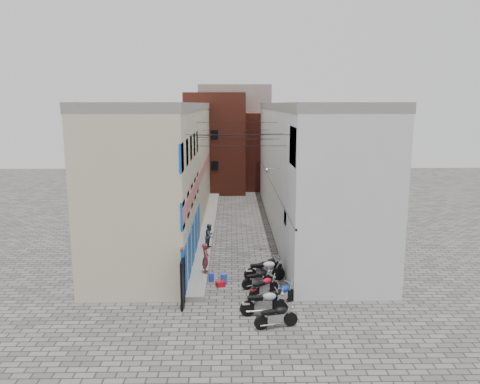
{
  "coord_description": "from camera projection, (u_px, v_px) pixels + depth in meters",
  "views": [
    {
      "loc": [
        -0.31,
        -20.1,
        8.94
      ],
      "look_at": [
        0.22,
        11.26,
        3.0
      ],
      "focal_mm": 35.0,
      "sensor_mm": 36.0,
      "label": 1
    }
  ],
  "objects": [
    {
      "name": "far_shopfront",
      "position": [
        235.0,
        184.0,
        45.95
      ],
      "size": [
        2.0,
        0.3,
        2.4
      ],
      "primitive_type": "cube",
      "color": "black",
      "rests_on": "ground"
    },
    {
      "name": "red_crate",
      "position": [
        220.0,
        284.0,
        23.21
      ],
      "size": [
        0.52,
        0.46,
        0.27
      ],
      "primitive_type": "cube",
      "rotation": [
        0.0,
        0.0,
        0.38
      ],
      "color": "red",
      "rests_on": "ground"
    },
    {
      "name": "person_a",
      "position": [
        206.0,
        258.0,
        24.27
      ],
      "size": [
        0.4,
        0.59,
        1.6
      ],
      "primitive_type": "imported",
      "rotation": [
        0.0,
        0.0,
        1.61
      ],
      "color": "brown",
      "rests_on": "plinth"
    },
    {
      "name": "motorcycle_c",
      "position": [
        282.0,
        294.0,
        20.97
      ],
      "size": [
        1.76,
        1.66,
        1.07
      ],
      "primitive_type": null,
      "rotation": [
        0.0,
        0.0,
        -0.84
      ],
      "color": "#0B28A5",
      "rests_on": "ground"
    },
    {
      "name": "motorcycle_a",
      "position": [
        276.0,
        315.0,
        18.86
      ],
      "size": [
        1.92,
        0.98,
        1.06
      ],
      "primitive_type": null,
      "rotation": [
        0.0,
        0.0,
        -1.34
      ],
      "color": "black",
      "rests_on": "ground"
    },
    {
      "name": "building_far_brick_right",
      "position": [
        263.0,
        150.0,
        50.19
      ],
      "size": [
        5.0,
        6.0,
        8.0
      ],
      "primitive_type": "cube",
      "color": "maroon",
      "rests_on": "ground"
    },
    {
      "name": "ground",
      "position": [
        239.0,
        302.0,
        21.41
      ],
      "size": [
        90.0,
        90.0,
        0.0
      ],
      "primitive_type": "plane",
      "color": "#504D4B",
      "rests_on": "ground"
    },
    {
      "name": "plinth",
      "position": [
        209.0,
        226.0,
        34.13
      ],
      "size": [
        0.9,
        26.0,
        0.25
      ],
      "primitive_type": "cube",
      "color": "gray",
      "rests_on": "ground"
    },
    {
      "name": "building_far_concrete",
      "position": [
        235.0,
        134.0,
        53.79
      ],
      "size": [
        8.0,
        5.0,
        11.0
      ],
      "primitive_type": "cube",
      "color": "gray",
      "rests_on": "ground"
    },
    {
      "name": "building_right",
      "position": [
        306.0,
        167.0,
        33.42
      ],
      "size": [
        5.94,
        26.0,
        9.0
      ],
      "color": "silver",
      "rests_on": "ground"
    },
    {
      "name": "water_jug_far",
      "position": [
        211.0,
        277.0,
        23.84
      ],
      "size": [
        0.37,
        0.37,
        0.45
      ],
      "primitive_type": "cylinder",
      "rotation": [
        0.0,
        0.0,
        0.4
      ],
      "color": "blue",
      "rests_on": "ground"
    },
    {
      "name": "motorcycle_g",
      "position": [
        269.0,
        265.0,
        24.71
      ],
      "size": [
        1.8,
        1.58,
        1.06
      ],
      "primitive_type": null,
      "rotation": [
        0.0,
        0.0,
        -0.91
      ],
      "color": "black",
      "rests_on": "ground"
    },
    {
      "name": "building_far_brick_left",
      "position": [
        216.0,
        143.0,
        47.96
      ],
      "size": [
        6.0,
        6.0,
        10.0
      ],
      "primitive_type": "cube",
      "color": "maroon",
      "rests_on": "ground"
    },
    {
      "name": "motorcycle_d",
      "position": [
        264.0,
        286.0,
        21.98
      ],
      "size": [
        1.74,
        1.56,
        1.04
      ],
      "primitive_type": null,
      "rotation": [
        0.0,
        0.0,
        -0.89
      ],
      "color": "#A80C23",
      "rests_on": "ground"
    },
    {
      "name": "overhead_wires",
      "position": [
        237.0,
        135.0,
        27.6
      ],
      "size": [
        5.8,
        13.02,
        1.32
      ],
      "color": "black",
      "rests_on": "ground"
    },
    {
      "name": "motorcycle_f",
      "position": [
        265.0,
        269.0,
        23.9
      ],
      "size": [
        2.19,
        0.88,
        1.24
      ],
      "primitive_type": null,
      "rotation": [
        0.0,
        0.0,
        -1.47
      ],
      "color": "silver",
      "rests_on": "ground"
    },
    {
      "name": "person_b",
      "position": [
        210.0,
        236.0,
        28.53
      ],
      "size": [
        0.8,
        0.89,
        1.49
      ],
      "primitive_type": "imported",
      "rotation": [
        0.0,
        0.0,
        1.18
      ],
      "color": "#333E4D",
      "rests_on": "plinth"
    },
    {
      "name": "building_left",
      "position": [
        167.0,
        167.0,
        33.22
      ],
      "size": [
        5.1,
        27.0,
        9.0
      ],
      "color": "beige",
      "rests_on": "ground"
    },
    {
      "name": "motorcycle_b",
      "position": [
        264.0,
        302.0,
        20.0
      ],
      "size": [
        2.16,
        0.9,
        1.21
      ],
      "primitive_type": null,
      "rotation": [
        0.0,
        0.0,
        -1.45
      ],
      "color": "#9A9B9E",
      "rests_on": "ground"
    },
    {
      "name": "water_jug_near",
      "position": [
        224.0,
        279.0,
        23.53
      ],
      "size": [
        0.44,
        0.44,
        0.52
      ],
      "primitive_type": "cylinder",
      "rotation": [
        0.0,
        0.0,
        0.43
      ],
      "color": "blue",
      "rests_on": "ground"
    },
    {
      "name": "motorcycle_e",
      "position": [
        257.0,
        278.0,
        23.02
      ],
      "size": [
        1.76,
        1.18,
        0.98
      ],
      "primitive_type": null,
      "rotation": [
        0.0,
        0.0,
        -1.14
      ],
      "color": "black",
      "rests_on": "ground"
    }
  ]
}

